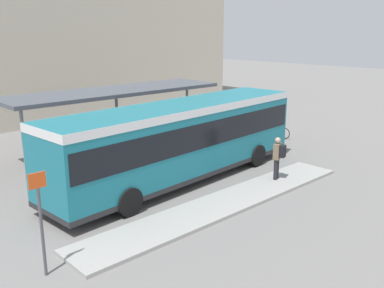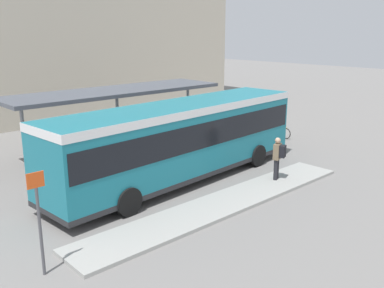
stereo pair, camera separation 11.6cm
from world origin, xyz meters
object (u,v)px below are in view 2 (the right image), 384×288
Objects in this scene: potted_planter_near_shelter at (210,133)px; pedestrian_waiting at (278,156)px; bicycle_yellow at (279,132)px; bicycle_green at (260,129)px; bicycle_white at (253,126)px; city_bus at (181,136)px; platform_sign at (39,219)px; bicycle_black at (271,130)px; potted_planter_far_side at (168,144)px.

pedestrian_waiting is at bearing -110.52° from potted_planter_near_shelter.
pedestrian_waiting is at bearing -57.92° from bicycle_yellow.
bicycle_white reaches higher than bicycle_green.
bicycle_yellow is (9.11, 1.63, -1.56)m from city_bus.
bicycle_white is (0.08, 0.66, 0.02)m from bicycle_green.
bicycle_yellow is 1.99m from bicycle_white.
pedestrian_waiting is 10.20m from platform_sign.
bicycle_white is at bearing -174.83° from bicycle_black.
potted_planter_far_side is at bearing -176.45° from potted_planter_near_shelter.
bicycle_yellow is at bearing 15.80° from platform_sign.
bicycle_white is 7.20m from potted_planter_far_side.
potted_planter_near_shelter is at bearing -92.34° from bicycle_green.
bicycle_yellow is at bearing 8.16° from bicycle_green.
bicycle_black and bicycle_white have the same top height.
bicycle_green is at bearing 14.15° from city_bus.
potted_planter_far_side is at bearing 54.94° from city_bus.
potted_planter_far_side is (-7.27, 0.87, 0.25)m from bicycle_black.
platform_sign is at bearing -66.27° from bicycle_green.
pedestrian_waiting is 1.04× the size of bicycle_black.
potted_planter_near_shelter is at bearing 27.10° from platform_sign.
bicycle_yellow is 7.37m from potted_planter_far_side.
platform_sign is (-9.34, -6.22, 0.94)m from potted_planter_far_side.
bicycle_green is at bearing -164.54° from bicycle_black.
potted_planter_far_side is (-0.85, 6.07, -0.52)m from pedestrian_waiting.
city_bus is 9.39m from bicycle_yellow.
city_bus is 9.58m from bicycle_black.
potted_planter_far_side reaches higher than bicycle_yellow.
pedestrian_waiting is 1.55× the size of potted_planter_near_shelter.
city_bus is at bearing 22.30° from platform_sign.
city_bus reaches higher than pedestrian_waiting.
bicycle_black is 1.33m from bicycle_white.
city_bus reaches higher than potted_planter_near_shelter.
pedestrian_waiting is 1.04× the size of bicycle_white.
city_bus reaches higher than bicycle_yellow.
city_bus reaches higher than bicycle_green.
potted_planter_near_shelter is (-3.98, -0.25, 0.23)m from bicycle_white.
pedestrian_waiting reaches higher than potted_planter_near_shelter.
potted_planter_near_shelter is 14.12m from platform_sign.
potted_planter_near_shelter reaches higher than bicycle_white.
platform_sign is at bearing -152.90° from potted_planter_near_shelter.
bicycle_white is at bearing -64.08° from pedestrian_waiting.
bicycle_black is (0.06, 0.66, 0.03)m from bicycle_yellow.
bicycle_yellow is 0.67m from bicycle_black.
bicycle_green is 0.67m from bicycle_white.
bicycle_yellow is 1.31× the size of potted_planter_far_side.
bicycle_yellow is at bearing 6.12° from city_bus.
bicycle_yellow is 0.90× the size of bicycle_white.
bicycle_white is at bearing 3.61° from potted_planter_far_side.
bicycle_green is 7.11m from potted_planter_far_side.
platform_sign reaches higher than bicycle_green.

